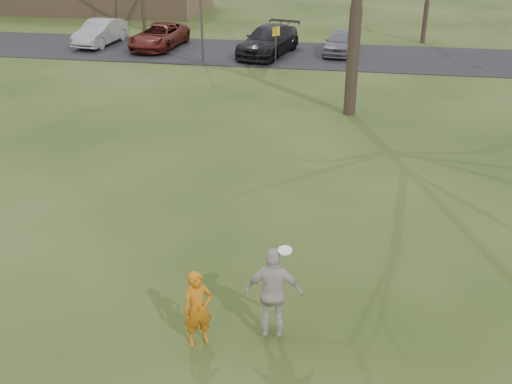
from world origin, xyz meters
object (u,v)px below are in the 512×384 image
at_px(player_defender, 198,309).
at_px(car_3, 268,41).
at_px(car_4, 340,42).
at_px(catching_play, 274,293).
at_px(car_2, 159,36).
at_px(car_1, 101,32).

xyz_separation_m(player_defender, car_3, (-2.30, 24.52, 0.02)).
relative_size(car_4, catching_play, 1.97).
relative_size(player_defender, car_2, 0.32).
height_order(car_1, car_4, car_1).
xyz_separation_m(car_3, car_4, (3.91, 0.87, -0.13)).
relative_size(car_2, car_4, 1.30).
xyz_separation_m(car_4, catching_play, (-0.20, -25.03, 0.40)).
relative_size(player_defender, car_3, 0.30).
height_order(player_defender, car_4, player_defender).
bearing_deg(car_3, car_4, 26.40).
height_order(car_1, car_3, car_3).
distance_m(player_defender, catching_play, 1.49).
bearing_deg(car_4, catching_play, -85.16).
xyz_separation_m(player_defender, car_4, (1.62, 25.39, -0.11)).
bearing_deg(car_3, player_defender, -70.74).
relative_size(player_defender, car_4, 0.42).
bearing_deg(car_1, player_defender, -57.53).
distance_m(car_3, catching_play, 24.45).
bearing_deg(car_2, car_3, 0.00).
bearing_deg(car_1, catching_play, -54.68).
xyz_separation_m(car_2, catching_play, (10.23, -24.75, 0.36)).
bearing_deg(player_defender, car_1, 84.82).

